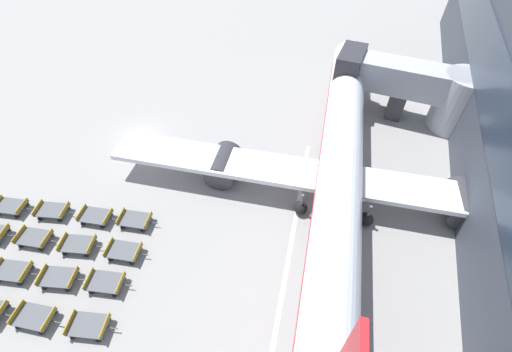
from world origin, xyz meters
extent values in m
plane|color=gray|center=(0.00, 0.00, 0.00)|extent=(500.00, 500.00, 0.00)
cube|color=#232D3D|center=(29.95, 0.00, 8.32)|extent=(0.12, 76.96, 4.83)
cylinder|color=#A8AAB2|center=(30.00, 12.24, 2.96)|extent=(4.61, 4.61, 5.92)
cube|color=#A8AAB2|center=(24.36, 12.61, 4.42)|extent=(11.47, 3.80, 2.99)
cube|color=#2D2D33|center=(18.73, 12.98, 4.42)|extent=(2.70, 4.76, 3.59)
cube|color=#38383D|center=(24.36, 12.61, 1.46)|extent=(1.78, 2.86, 2.92)
cylinder|color=silver|center=(20.15, 0.02, 3.05)|extent=(7.49, 37.39, 3.46)
sphere|color=silver|center=(18.12, 18.53, 3.05)|extent=(3.28, 3.28, 3.28)
cube|color=silver|center=(20.31, -1.46, 2.27)|extent=(39.09, 7.64, 0.44)
cylinder|color=#333338|center=(30.12, 0.02, 1.35)|extent=(2.98, 3.95, 2.60)
cylinder|color=#333338|center=(10.42, -2.14, 1.35)|extent=(2.98, 3.95, 2.60)
cube|color=red|center=(20.15, 0.02, 2.45)|extent=(7.15, 33.69, 0.62)
cylinder|color=#56565B|center=(18.89, 11.50, 1.37)|extent=(0.24, 0.24, 1.63)
sphere|color=black|center=(18.89, 11.50, 0.56)|extent=(1.12, 1.12, 1.12)
cylinder|color=#56565B|center=(23.17, -3.39, 1.37)|extent=(0.24, 0.24, 1.63)
sphere|color=black|center=(23.17, -3.39, 0.56)|extent=(1.12, 1.12, 1.12)
cylinder|color=#56565B|center=(17.94, -3.97, 1.37)|extent=(0.24, 0.24, 1.63)
sphere|color=black|center=(17.94, -3.97, 0.56)|extent=(1.12, 1.12, 1.12)
cube|color=#333338|center=(2.01, -18.60, 0.43)|extent=(0.70, 0.18, 0.06)
sphere|color=black|center=(1.20, -18.07, 0.18)|extent=(0.36, 0.36, 0.36)
cube|color=#515459|center=(3.77, -18.14, 0.55)|extent=(2.59, 1.86, 0.10)
cube|color=olive|center=(4.92, -17.99, 0.76)|extent=(0.29, 1.54, 0.32)
cube|color=olive|center=(2.63, -18.30, 0.76)|extent=(0.29, 1.54, 0.32)
cube|color=#333338|center=(5.31, -17.93, 0.43)|extent=(0.70, 0.15, 0.06)
sphere|color=black|center=(4.70, -18.68, 0.18)|extent=(0.36, 0.36, 0.36)
sphere|color=black|center=(4.52, -17.38, 0.18)|extent=(0.36, 0.36, 0.36)
sphere|color=black|center=(3.03, -18.91, 0.18)|extent=(0.36, 0.36, 0.36)
sphere|color=black|center=(2.85, -17.60, 0.18)|extent=(0.36, 0.36, 0.36)
cube|color=#515459|center=(7.43, -17.46, 0.55)|extent=(2.69, 2.06, 0.10)
cube|color=olive|center=(8.56, -17.19, 0.76)|extent=(0.43, 1.52, 0.32)
cube|color=olive|center=(6.30, -17.72, 0.76)|extent=(0.43, 1.52, 0.32)
cube|color=#333338|center=(8.94, -17.10, 0.43)|extent=(0.70, 0.22, 0.06)
sphere|color=black|center=(8.40, -17.90, 0.18)|extent=(0.36, 0.36, 0.36)
sphere|color=black|center=(8.10, -16.62, 0.18)|extent=(0.36, 0.36, 0.36)
sphere|color=black|center=(6.77, -18.29, 0.18)|extent=(0.36, 0.36, 0.36)
sphere|color=black|center=(6.46, -17.01, 0.18)|extent=(0.36, 0.36, 0.36)
cube|color=#515459|center=(-0.09, -16.06, 0.55)|extent=(2.66, 2.00, 0.10)
cube|color=olive|center=(1.05, -15.82, 0.76)|extent=(0.39, 1.53, 0.32)
cube|color=#333338|center=(1.43, -15.75, 0.43)|extent=(0.70, 0.20, 0.06)
sphere|color=black|center=(0.87, -16.53, 0.18)|extent=(0.36, 0.36, 0.36)
sphere|color=black|center=(0.60, -15.24, 0.18)|extent=(0.36, 0.36, 0.36)
sphere|color=black|center=(-1.04, -15.58, 0.18)|extent=(0.36, 0.36, 0.36)
cube|color=#515459|center=(3.36, -15.40, 0.55)|extent=(2.71, 2.09, 0.10)
cube|color=olive|center=(4.48, -15.11, 0.76)|extent=(0.46, 1.52, 0.32)
cube|color=olive|center=(2.23, -15.68, 0.76)|extent=(0.46, 1.52, 0.32)
cube|color=#333338|center=(4.86, -15.02, 0.43)|extent=(0.69, 0.23, 0.06)
sphere|color=black|center=(4.33, -15.83, 0.18)|extent=(0.36, 0.36, 0.36)
sphere|color=black|center=(4.01, -14.55, 0.18)|extent=(0.36, 0.36, 0.36)
sphere|color=black|center=(2.71, -16.24, 0.18)|extent=(0.36, 0.36, 0.36)
sphere|color=black|center=(2.38, -14.96, 0.18)|extent=(0.36, 0.36, 0.36)
cube|color=#515459|center=(6.68, -14.63, 0.55)|extent=(2.66, 2.00, 0.10)
cube|color=olive|center=(7.82, -14.40, 0.76)|extent=(0.39, 1.53, 0.32)
cube|color=olive|center=(5.55, -14.87, 0.76)|extent=(0.39, 1.53, 0.32)
cube|color=#333338|center=(8.20, -14.32, 0.43)|extent=(0.70, 0.20, 0.06)
sphere|color=black|center=(7.64, -15.11, 0.18)|extent=(0.36, 0.36, 0.36)
sphere|color=black|center=(7.37, -13.82, 0.18)|extent=(0.36, 0.36, 0.36)
sphere|color=black|center=(5.99, -15.45, 0.18)|extent=(0.36, 0.36, 0.36)
sphere|color=black|center=(5.73, -14.16, 0.18)|extent=(0.36, 0.36, 0.36)
cube|color=olive|center=(-3.08, -13.84, 0.76)|extent=(0.42, 1.53, 0.32)
cube|color=#333338|center=(-2.70, -13.75, 0.43)|extent=(0.70, 0.21, 0.06)
sphere|color=black|center=(-3.54, -13.27, 0.18)|extent=(0.36, 0.36, 0.36)
cube|color=#515459|center=(-0.69, -13.33, 0.55)|extent=(2.62, 1.91, 0.10)
cube|color=olive|center=(0.46, -13.14, 0.76)|extent=(0.33, 1.54, 0.32)
cube|color=olive|center=(-1.83, -13.52, 0.76)|extent=(0.33, 1.54, 0.32)
cube|color=#333338|center=(0.84, -13.08, 0.43)|extent=(0.70, 0.17, 0.06)
sphere|color=black|center=(0.25, -13.84, 0.18)|extent=(0.36, 0.36, 0.36)
sphere|color=black|center=(0.04, -12.55, 0.18)|extent=(0.36, 0.36, 0.36)
sphere|color=black|center=(-1.41, -14.11, 0.18)|extent=(0.36, 0.36, 0.36)
sphere|color=black|center=(-1.62, -12.81, 0.18)|extent=(0.36, 0.36, 0.36)
cube|color=#515459|center=(2.87, -12.74, 0.55)|extent=(2.70, 2.08, 0.10)
cube|color=olive|center=(3.99, -12.46, 0.76)|extent=(0.45, 1.52, 0.32)
cube|color=olive|center=(1.74, -13.01, 0.76)|extent=(0.45, 1.52, 0.32)
cube|color=#333338|center=(4.37, -12.36, 0.43)|extent=(0.69, 0.23, 0.06)
sphere|color=black|center=(3.84, -13.17, 0.18)|extent=(0.36, 0.36, 0.36)
sphere|color=black|center=(3.53, -11.90, 0.18)|extent=(0.36, 0.36, 0.36)
sphere|color=black|center=(2.21, -13.58, 0.18)|extent=(0.36, 0.36, 0.36)
sphere|color=black|center=(1.89, -12.30, 0.18)|extent=(0.36, 0.36, 0.36)
cube|color=#515459|center=(6.46, -12.10, 0.55)|extent=(2.62, 1.91, 0.10)
cube|color=olive|center=(7.61, -11.92, 0.76)|extent=(0.33, 1.54, 0.32)
cube|color=olive|center=(5.32, -12.29, 0.76)|extent=(0.33, 1.54, 0.32)
cube|color=#333338|center=(7.99, -11.85, 0.43)|extent=(0.70, 0.17, 0.06)
sphere|color=black|center=(7.40, -12.62, 0.18)|extent=(0.36, 0.36, 0.36)
sphere|color=black|center=(7.19, -11.32, 0.18)|extent=(0.36, 0.36, 0.36)
sphere|color=black|center=(5.74, -12.89, 0.18)|extent=(0.36, 0.36, 0.36)
sphere|color=black|center=(5.53, -11.59, 0.18)|extent=(0.36, 0.36, 0.36)
cube|color=#515459|center=(-4.82, -11.52, 0.55)|extent=(2.64, 1.96, 0.10)
cube|color=olive|center=(-3.68, -11.31, 0.76)|extent=(0.36, 1.54, 0.32)
cube|color=#333338|center=(-3.30, -11.24, 0.43)|extent=(0.70, 0.19, 0.06)
sphere|color=black|center=(-3.88, -12.01, 0.18)|extent=(0.36, 0.36, 0.36)
sphere|color=black|center=(-4.11, -10.72, 0.18)|extent=(0.36, 0.36, 0.36)
sphere|color=black|center=(-5.77, -11.02, 0.18)|extent=(0.36, 0.36, 0.36)
cube|color=#515459|center=(-1.25, -10.75, 0.55)|extent=(2.69, 2.06, 0.10)
cube|color=olive|center=(-0.12, -10.48, 0.76)|extent=(0.44, 1.52, 0.32)
cube|color=olive|center=(-2.38, -11.02, 0.76)|extent=(0.44, 1.52, 0.32)
cube|color=#333338|center=(0.26, -10.38, 0.43)|extent=(0.69, 0.22, 0.06)
sphere|color=black|center=(-0.28, -11.19, 0.18)|extent=(0.36, 0.36, 0.36)
sphere|color=black|center=(-0.58, -9.91, 0.18)|extent=(0.36, 0.36, 0.36)
sphere|color=black|center=(-1.91, -11.58, 0.18)|extent=(0.36, 0.36, 0.36)
sphere|color=black|center=(-2.22, -10.30, 0.18)|extent=(0.36, 0.36, 0.36)
cube|color=#515459|center=(2.46, -10.08, 0.55)|extent=(2.61, 1.90, 0.10)
cube|color=olive|center=(3.61, -9.91, 0.76)|extent=(0.31, 1.54, 0.32)
cube|color=olive|center=(1.31, -10.26, 0.76)|extent=(0.31, 1.54, 0.32)
cube|color=#333338|center=(3.99, -9.85, 0.43)|extent=(0.70, 0.17, 0.06)
sphere|color=black|center=(3.39, -10.61, 0.18)|extent=(0.36, 0.36, 0.36)
sphere|color=black|center=(3.19, -9.31, 0.18)|extent=(0.36, 0.36, 0.36)
sphere|color=black|center=(1.73, -10.86, 0.18)|extent=(0.36, 0.36, 0.36)
sphere|color=black|center=(1.53, -9.56, 0.18)|extent=(0.36, 0.36, 0.36)
cube|color=#515459|center=(5.68, -9.37, 0.55)|extent=(2.62, 1.91, 0.10)
cube|color=olive|center=(6.83, -9.19, 0.76)|extent=(0.33, 1.54, 0.32)
cube|color=olive|center=(4.54, -9.56, 0.76)|extent=(0.33, 1.54, 0.32)
cube|color=#333338|center=(7.21, -9.12, 0.43)|extent=(0.70, 0.17, 0.06)
sphere|color=black|center=(6.62, -9.89, 0.18)|extent=(0.36, 0.36, 0.36)
sphere|color=black|center=(6.40, -8.59, 0.18)|extent=(0.36, 0.36, 0.36)
sphere|color=black|center=(4.96, -10.16, 0.18)|extent=(0.36, 0.36, 0.36)
sphere|color=black|center=(4.75, -8.86, 0.18)|extent=(0.36, 0.36, 0.36)
cube|color=white|center=(18.24, -9.29, 0.00)|extent=(3.27, 27.13, 0.01)
camera|label=1|loc=(20.07, -21.59, 22.73)|focal=24.00mm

